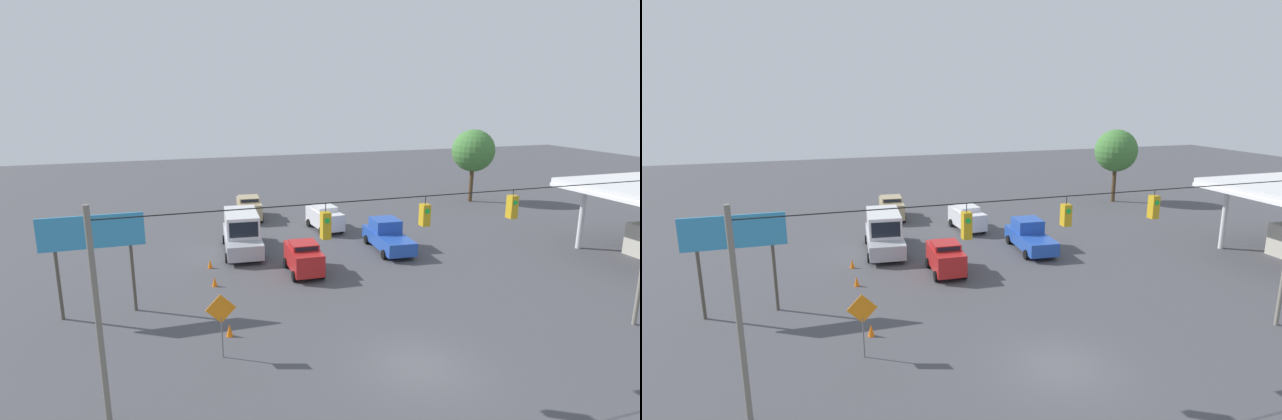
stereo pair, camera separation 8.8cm
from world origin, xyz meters
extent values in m
plane|color=#47474C|center=(0.00, 0.00, 0.00)|extent=(140.00, 140.00, 0.00)
cylinder|color=slate|center=(11.73, -0.13, 3.79)|extent=(0.20, 0.20, 7.57)
cylinder|color=black|center=(0.00, -0.13, 7.08)|extent=(23.46, 0.04, 0.04)
cube|color=gold|center=(-4.00, -0.13, 6.38)|extent=(0.32, 0.36, 0.94)
cylinder|color=black|center=(-4.00, -0.13, 6.97)|extent=(0.03, 0.03, 0.23)
cylinder|color=green|center=(-4.00, 0.06, 6.59)|extent=(0.20, 0.02, 0.20)
cube|color=gold|center=(0.00, -0.13, 6.35)|extent=(0.32, 0.36, 0.84)
cylinder|color=black|center=(0.00, -0.13, 6.93)|extent=(0.03, 0.03, 0.31)
cylinder|color=green|center=(0.00, 0.06, 6.54)|extent=(0.20, 0.02, 0.20)
cube|color=gold|center=(4.00, -0.13, 6.27)|extent=(0.32, 0.36, 0.98)
cylinder|color=black|center=(4.00, -0.13, 6.92)|extent=(0.03, 0.03, 0.32)
cylinder|color=green|center=(4.00, 0.06, 6.49)|extent=(0.20, 0.02, 0.20)
cube|color=tan|center=(2.16, -26.42, 0.98)|extent=(2.26, 4.72, 1.32)
cube|color=tan|center=(2.16, -26.42, 1.82)|extent=(1.89, 2.15, 0.36)
cube|color=black|center=(2.25, -25.41, 1.82)|extent=(1.49, 0.15, 0.25)
cylinder|color=black|center=(3.22, -25.02, 0.32)|extent=(0.27, 0.66, 0.64)
cylinder|color=black|center=(1.35, -24.86, 0.32)|extent=(0.27, 0.66, 0.64)
cylinder|color=black|center=(2.97, -27.99, 0.32)|extent=(0.27, 0.66, 0.64)
cylinder|color=black|center=(1.10, -27.83, 0.32)|extent=(0.27, 0.66, 0.64)
cube|color=#234CB2|center=(-5.57, -14.42, 0.77)|extent=(2.42, 5.67, 0.90)
cube|color=#234CB2|center=(-5.62, -15.09, 1.67)|extent=(1.99, 2.13, 0.90)
cube|color=black|center=(-5.69, -16.09, 1.67)|extent=(1.60, 0.14, 0.63)
cylinder|color=black|center=(-6.70, -16.14, 0.32)|extent=(0.27, 0.66, 0.64)
cylinder|color=black|center=(-4.71, -16.30, 0.32)|extent=(0.27, 0.66, 0.64)
cylinder|color=black|center=(-6.42, -12.55, 0.32)|extent=(0.27, 0.66, 0.64)
cylinder|color=black|center=(-4.43, -12.71, 0.32)|extent=(0.27, 0.66, 0.64)
cube|color=silver|center=(-3.02, -20.91, 0.98)|extent=(2.01, 4.37, 1.31)
cube|color=silver|center=(-3.02, -20.91, 1.81)|extent=(1.71, 1.98, 0.36)
cube|color=black|center=(-2.95, -21.86, 1.81)|extent=(1.37, 0.11, 0.25)
cylinder|color=black|center=(-3.78, -22.35, 0.32)|extent=(0.26, 0.65, 0.64)
cylinder|color=black|center=(-2.07, -22.23, 0.32)|extent=(0.26, 0.65, 0.64)
cylinder|color=black|center=(-3.97, -19.59, 0.32)|extent=(0.26, 0.65, 0.64)
cylinder|color=black|center=(-2.26, -19.47, 0.32)|extent=(0.26, 0.65, 0.64)
cube|color=#A8AAB2|center=(4.28, -17.32, 0.82)|extent=(2.96, 6.75, 1.00)
cube|color=silver|center=(4.25, -17.64, 2.05)|extent=(2.56, 4.38, 1.47)
cube|color=black|center=(4.45, -15.54, 2.05)|extent=(1.89, 0.19, 1.03)
cylinder|color=black|center=(5.66, -15.30, 0.32)|extent=(0.28, 0.66, 0.64)
cylinder|color=black|center=(3.30, -15.09, 0.32)|extent=(0.28, 0.66, 0.64)
cylinder|color=black|center=(5.27, -19.55, 0.32)|extent=(0.28, 0.66, 0.64)
cylinder|color=black|center=(2.91, -19.33, 0.32)|extent=(0.28, 0.66, 0.64)
cube|color=red|center=(1.42, -11.86, 0.97)|extent=(1.94, 3.89, 1.30)
cube|color=red|center=(1.42, -11.86, 1.80)|extent=(1.69, 1.76, 0.36)
cube|color=black|center=(1.46, -11.02, 1.80)|extent=(1.39, 0.10, 0.25)
cylinder|color=black|center=(2.35, -10.67, 0.32)|extent=(0.25, 0.65, 0.64)
cylinder|color=black|center=(0.61, -10.58, 0.32)|extent=(0.25, 0.65, 0.64)
cylinder|color=black|center=(2.22, -13.14, 0.32)|extent=(0.25, 0.65, 0.64)
cylinder|color=black|center=(0.48, -13.05, 0.32)|extent=(0.25, 0.65, 0.64)
cone|color=orange|center=(6.96, -5.03, 0.29)|extent=(0.30, 0.30, 0.59)
cone|color=orange|center=(7.09, -8.12, 0.29)|extent=(0.30, 0.30, 0.59)
cone|color=orange|center=(6.91, -11.37, 0.29)|extent=(0.30, 0.30, 0.59)
cone|color=orange|center=(6.83, -14.55, 0.29)|extent=(0.30, 0.30, 0.59)
cylinder|color=silver|center=(-18.73, -10.57, 2.33)|extent=(0.36, 0.36, 4.65)
cylinder|color=#4C473D|center=(11.12, -9.36, 1.75)|extent=(0.16, 0.16, 3.49)
cylinder|color=#4C473D|center=(14.51, -9.36, 1.75)|extent=(0.16, 0.16, 3.49)
cube|color=#338CBF|center=(12.82, -9.36, 4.32)|extent=(4.84, 0.12, 1.65)
cylinder|color=slate|center=(7.50, -3.24, 0.90)|extent=(0.06, 0.06, 1.80)
cube|color=orange|center=(7.50, -3.24, 2.21)|extent=(1.27, 0.04, 1.27)
cylinder|color=#4C3823|center=(-20.69, -26.57, 2.02)|extent=(0.40, 0.40, 4.05)
sphere|color=#427A38|center=(-20.69, -26.57, 5.21)|extent=(4.23, 4.23, 4.23)
camera|label=1|loc=(9.56, 16.15, 10.91)|focal=28.00mm
camera|label=2|loc=(9.48, 16.17, 10.91)|focal=28.00mm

